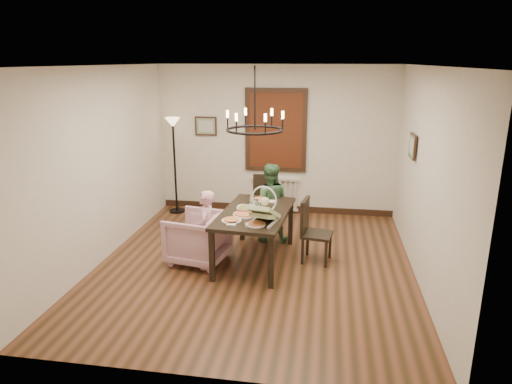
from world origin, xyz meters
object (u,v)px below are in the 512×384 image
(chair_right, at_px, (317,231))
(baby_bouncer, at_px, (264,210))
(chair_far, at_px, (264,204))
(dining_table, at_px, (255,217))
(armchair, at_px, (198,238))
(elderly_woman, at_px, (206,236))
(seated_man, at_px, (269,209))
(floor_lamp, at_px, (175,167))
(drinking_glass, at_px, (256,204))

(chair_right, height_order, baby_bouncer, baby_bouncer)
(chair_far, bearing_deg, dining_table, -88.74)
(dining_table, height_order, chair_right, chair_right)
(armchair, bearing_deg, dining_table, 109.90)
(elderly_woman, relative_size, seated_man, 0.88)
(chair_far, relative_size, floor_lamp, 0.54)
(chair_right, relative_size, floor_lamp, 0.53)
(dining_table, bearing_deg, drinking_glass, 96.00)
(dining_table, xyz_separation_m, floor_lamp, (-1.88, 2.02, 0.21))
(dining_table, relative_size, elderly_woman, 1.81)
(elderly_woman, distance_m, seated_man, 1.37)
(drinking_glass, relative_size, floor_lamp, 0.08)
(chair_far, relative_size, armchair, 1.21)
(chair_far, distance_m, elderly_woman, 1.65)
(drinking_glass, bearing_deg, floor_lamp, 134.67)
(armchair, relative_size, baby_bouncer, 1.55)
(dining_table, height_order, elderly_woman, elderly_woman)
(elderly_woman, bearing_deg, chair_far, 154.29)
(baby_bouncer, distance_m, floor_lamp, 3.21)
(baby_bouncer, bearing_deg, drinking_glass, 121.68)
(armchair, xyz_separation_m, elderly_woman, (0.16, -0.17, 0.10))
(chair_right, xyz_separation_m, seated_man, (-0.79, 0.70, 0.06))
(chair_far, distance_m, seated_man, 0.42)
(seated_man, xyz_separation_m, baby_bouncer, (0.08, -1.27, 0.40))
(drinking_glass, xyz_separation_m, floor_lamp, (-1.88, 1.90, 0.05))
(chair_right, distance_m, baby_bouncer, 1.02)
(chair_far, relative_size, seated_man, 0.91)
(seated_man, bearing_deg, drinking_glass, 76.81)
(dining_table, bearing_deg, elderly_woman, -150.35)
(chair_right, distance_m, armchair, 1.74)
(elderly_woman, bearing_deg, armchair, -139.48)
(dining_table, bearing_deg, chair_far, 96.55)
(drinking_glass, bearing_deg, chair_far, 92.04)
(chair_far, distance_m, baby_bouncer, 1.74)
(baby_bouncer, distance_m, drinking_glass, 0.59)
(dining_table, xyz_separation_m, drinking_glass, (-0.00, 0.12, 0.16))
(baby_bouncer, bearing_deg, chair_right, 51.58)
(dining_table, distance_m, floor_lamp, 2.77)
(elderly_woman, bearing_deg, drinking_glass, 119.05)
(seated_man, height_order, drinking_glass, seated_man)
(chair_far, bearing_deg, drinking_glass, -88.69)
(chair_far, xyz_separation_m, drinking_glass, (0.04, -1.11, 0.36))
(drinking_glass, height_order, floor_lamp, floor_lamp)
(armchair, xyz_separation_m, floor_lamp, (-1.06, 2.16, 0.53))
(chair_right, xyz_separation_m, floor_lamp, (-2.78, 1.88, 0.42))
(chair_right, xyz_separation_m, drinking_glass, (-0.90, -0.02, 0.37))
(dining_table, relative_size, floor_lamp, 0.95)
(dining_table, distance_m, baby_bouncer, 0.54)
(seated_man, bearing_deg, chair_right, 133.91)
(dining_table, bearing_deg, seated_man, 87.47)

